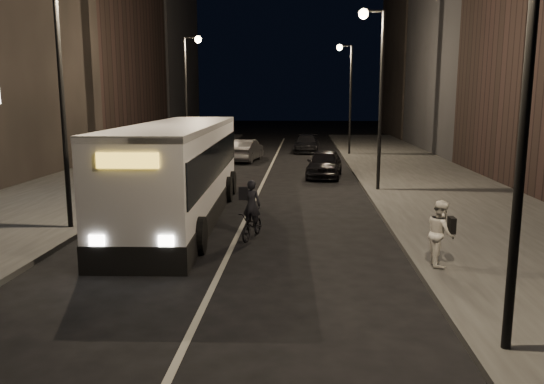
# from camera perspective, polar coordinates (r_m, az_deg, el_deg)

# --- Properties ---
(ground) EXTENTS (180.00, 180.00, 0.00)m
(ground) POSITION_cam_1_polar(r_m,az_deg,el_deg) (13.60, -5.73, -8.77)
(ground) COLOR black
(ground) RESTS_ON ground
(sidewalk_right) EXTENTS (7.00, 70.00, 0.16)m
(sidewalk_right) POSITION_cam_1_polar(r_m,az_deg,el_deg) (27.79, 16.67, 0.77)
(sidewalk_right) COLOR #343331
(sidewalk_right) RESTS_ON ground
(sidewalk_left) EXTENTS (7.00, 70.00, 0.16)m
(sidewalk_left) POSITION_cam_1_polar(r_m,az_deg,el_deg) (29.05, -18.05, 1.09)
(sidewalk_left) COLOR #343331
(sidewalk_left) RESTS_ON ground
(building_row_right) EXTENTS (8.00, 61.00, 21.00)m
(building_row_right) POSITION_cam_1_polar(r_m,az_deg,el_deg) (42.97, 23.37, 17.50)
(building_row_right) COLOR black
(building_row_right) RESTS_ON ground
(building_row_left) EXTENTS (8.00, 61.00, 22.00)m
(building_row_left) POSITION_cam_1_polar(r_m,az_deg,el_deg) (45.48, -21.16, 17.83)
(building_row_left) COLOR black
(building_row_left) RESTS_ON ground
(streetlight_right_near) EXTENTS (1.20, 0.44, 8.12)m
(streetlight_right_near) POSITION_cam_1_polar(r_m,az_deg,el_deg) (9.33, 24.58, 15.21)
(streetlight_right_near) COLOR black
(streetlight_right_near) RESTS_ON sidewalk_right
(streetlight_right_mid) EXTENTS (1.20, 0.44, 8.12)m
(streetlight_right_mid) POSITION_cam_1_polar(r_m,az_deg,el_deg) (24.93, 11.10, 12.17)
(streetlight_right_mid) COLOR black
(streetlight_right_mid) RESTS_ON sidewalk_right
(streetlight_right_far) EXTENTS (1.20, 0.44, 8.12)m
(streetlight_right_far) POSITION_cam_1_polar(r_m,az_deg,el_deg) (40.84, 8.09, 11.39)
(streetlight_right_far) COLOR black
(streetlight_right_far) RESTS_ON sidewalk_right
(streetlight_left_near) EXTENTS (1.20, 0.44, 8.12)m
(streetlight_left_near) POSITION_cam_1_polar(r_m,az_deg,el_deg) (18.30, -21.08, 12.50)
(streetlight_left_near) COLOR black
(streetlight_left_near) RESTS_ON sidewalk_left
(streetlight_left_far) EXTENTS (1.20, 0.44, 8.12)m
(streetlight_left_far) POSITION_cam_1_polar(r_m,az_deg,el_deg) (35.50, -8.87, 11.57)
(streetlight_left_far) COLOR black
(streetlight_left_far) RESTS_ON sidewalk_left
(city_bus) EXTENTS (3.42, 13.03, 3.48)m
(city_bus) POSITION_cam_1_polar(r_m,az_deg,el_deg) (19.55, -9.82, 2.64)
(city_bus) COLOR white
(city_bus) RESTS_ON ground
(cyclist_on_bicycle) EXTENTS (0.96, 1.74, 1.91)m
(cyclist_on_bicycle) POSITION_cam_1_polar(r_m,az_deg,el_deg) (16.62, -2.16, -2.95)
(cyclist_on_bicycle) COLOR black
(cyclist_on_bicycle) RESTS_ON ground
(pedestrian_woman) EXTENTS (0.67, 0.84, 1.69)m
(pedestrian_woman) POSITION_cam_1_polar(r_m,az_deg,el_deg) (14.14, 17.68, -4.23)
(pedestrian_woman) COLOR white
(pedestrian_woman) RESTS_ON sidewalk_right
(car_near) EXTENTS (2.31, 4.69, 1.54)m
(car_near) POSITION_cam_1_polar(r_m,az_deg,el_deg) (29.69, 5.66, 3.07)
(car_near) COLOR black
(car_near) RESTS_ON ground
(car_mid) EXTENTS (2.24, 4.87, 1.55)m
(car_mid) POSITION_cam_1_polar(r_m,az_deg,el_deg) (37.00, -2.91, 4.50)
(car_mid) COLOR #303032
(car_mid) RESTS_ON ground
(car_far) EXTENTS (2.19, 4.89, 1.39)m
(car_far) POSITION_cam_1_polar(r_m,az_deg,el_deg) (43.34, 3.71, 5.21)
(car_far) COLOR black
(car_far) RESTS_ON ground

